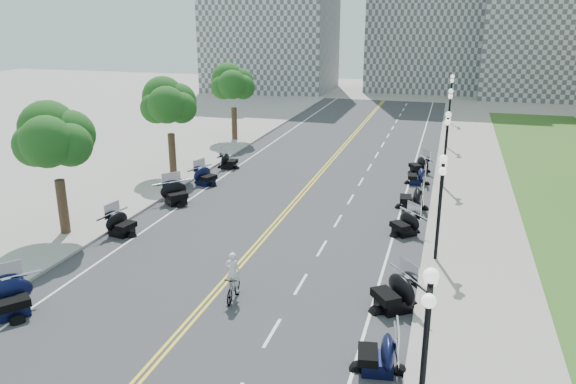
# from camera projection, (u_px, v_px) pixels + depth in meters

# --- Properties ---
(ground) EXTENTS (160.00, 160.00, 0.00)m
(ground) POSITION_uv_depth(u_px,v_px,m) (231.00, 275.00, 24.74)
(ground) COLOR gray
(road) EXTENTS (16.00, 90.00, 0.01)m
(road) POSITION_uv_depth(u_px,v_px,m) (292.00, 205.00, 33.90)
(road) COLOR #333335
(road) RESTS_ON ground
(centerline_yellow_a) EXTENTS (0.12, 90.00, 0.00)m
(centerline_yellow_a) POSITION_uv_depth(u_px,v_px,m) (291.00, 204.00, 33.93)
(centerline_yellow_a) COLOR yellow
(centerline_yellow_a) RESTS_ON road
(centerline_yellow_b) EXTENTS (0.12, 90.00, 0.00)m
(centerline_yellow_b) POSITION_uv_depth(u_px,v_px,m) (294.00, 205.00, 33.86)
(centerline_yellow_b) COLOR yellow
(centerline_yellow_b) RESTS_ON road
(edge_line_north) EXTENTS (0.12, 90.00, 0.00)m
(edge_line_north) POSITION_uv_depth(u_px,v_px,m) (400.00, 215.00, 32.19)
(edge_line_north) COLOR white
(edge_line_north) RESTS_ON road
(edge_line_south) EXTENTS (0.12, 90.00, 0.00)m
(edge_line_south) POSITION_uv_depth(u_px,v_px,m) (196.00, 195.00, 35.60)
(edge_line_south) COLOR white
(edge_line_south) RESTS_ON road
(lane_dash_5) EXTENTS (0.12, 2.00, 0.00)m
(lane_dash_5) POSITION_uv_depth(u_px,v_px,m) (272.00, 333.00, 20.23)
(lane_dash_5) COLOR white
(lane_dash_5) RESTS_ON road
(lane_dash_6) EXTENTS (0.12, 2.00, 0.00)m
(lane_dash_6) POSITION_uv_depth(u_px,v_px,m) (301.00, 284.00, 23.89)
(lane_dash_6) COLOR white
(lane_dash_6) RESTS_ON road
(lane_dash_7) EXTENTS (0.12, 2.00, 0.00)m
(lane_dash_7) POSITION_uv_depth(u_px,v_px,m) (322.00, 248.00, 27.55)
(lane_dash_7) COLOR white
(lane_dash_7) RESTS_ON road
(lane_dash_8) EXTENTS (0.12, 2.00, 0.00)m
(lane_dash_8) POSITION_uv_depth(u_px,v_px,m) (338.00, 221.00, 31.21)
(lane_dash_8) COLOR white
(lane_dash_8) RESTS_ON road
(lane_dash_9) EXTENTS (0.12, 2.00, 0.00)m
(lane_dash_9) POSITION_uv_depth(u_px,v_px,m) (351.00, 199.00, 34.87)
(lane_dash_9) COLOR white
(lane_dash_9) RESTS_ON road
(lane_dash_10) EXTENTS (0.12, 2.00, 0.00)m
(lane_dash_10) POSITION_uv_depth(u_px,v_px,m) (361.00, 182.00, 38.53)
(lane_dash_10) COLOR white
(lane_dash_10) RESTS_ON road
(lane_dash_11) EXTENTS (0.12, 2.00, 0.00)m
(lane_dash_11) POSITION_uv_depth(u_px,v_px,m) (369.00, 167.00, 42.19)
(lane_dash_11) COLOR white
(lane_dash_11) RESTS_ON road
(lane_dash_12) EXTENTS (0.12, 2.00, 0.00)m
(lane_dash_12) POSITION_uv_depth(u_px,v_px,m) (377.00, 155.00, 45.85)
(lane_dash_12) COLOR white
(lane_dash_12) RESTS_ON road
(lane_dash_13) EXTENTS (0.12, 2.00, 0.00)m
(lane_dash_13) POSITION_uv_depth(u_px,v_px,m) (383.00, 145.00, 49.52)
(lane_dash_13) COLOR white
(lane_dash_13) RESTS_ON road
(lane_dash_14) EXTENTS (0.12, 2.00, 0.00)m
(lane_dash_14) POSITION_uv_depth(u_px,v_px,m) (388.00, 136.00, 53.18)
(lane_dash_14) COLOR white
(lane_dash_14) RESTS_ON road
(lane_dash_15) EXTENTS (0.12, 2.00, 0.00)m
(lane_dash_15) POSITION_uv_depth(u_px,v_px,m) (393.00, 128.00, 56.84)
(lane_dash_15) COLOR white
(lane_dash_15) RESTS_ON road
(lane_dash_16) EXTENTS (0.12, 2.00, 0.00)m
(lane_dash_16) POSITION_uv_depth(u_px,v_px,m) (397.00, 121.00, 60.50)
(lane_dash_16) COLOR white
(lane_dash_16) RESTS_ON road
(lane_dash_17) EXTENTS (0.12, 2.00, 0.00)m
(lane_dash_17) POSITION_uv_depth(u_px,v_px,m) (400.00, 115.00, 64.16)
(lane_dash_17) COLOR white
(lane_dash_17) RESTS_ON road
(lane_dash_18) EXTENTS (0.12, 2.00, 0.00)m
(lane_dash_18) POSITION_uv_depth(u_px,v_px,m) (403.00, 110.00, 67.82)
(lane_dash_18) COLOR white
(lane_dash_18) RESTS_ON road
(lane_dash_19) EXTENTS (0.12, 2.00, 0.00)m
(lane_dash_19) POSITION_uv_depth(u_px,v_px,m) (406.00, 105.00, 71.48)
(lane_dash_19) COLOR white
(lane_dash_19) RESTS_ON road
(sidewalk_north) EXTENTS (5.00, 90.00, 0.15)m
(sidewalk_north) POSITION_uv_depth(u_px,v_px,m) (475.00, 221.00, 31.07)
(sidewalk_north) COLOR #9E9991
(sidewalk_north) RESTS_ON ground
(sidewalk_south) EXTENTS (5.00, 90.00, 0.15)m
(sidewalk_south) POSITION_uv_depth(u_px,v_px,m) (138.00, 189.00, 36.67)
(sidewalk_south) COLOR #9E9991
(sidewalk_south) RESTS_ON ground
(distant_block_a) EXTENTS (18.00, 14.00, 26.00)m
(distant_block_a) POSITION_uv_depth(u_px,v_px,m) (271.00, 0.00, 82.37)
(distant_block_a) COLOR gray
(distant_block_a) RESTS_ON ground
(distant_block_c) EXTENTS (20.00, 14.00, 22.00)m
(distant_block_c) POSITION_uv_depth(u_px,v_px,m) (562.00, 14.00, 75.05)
(distant_block_c) COLOR gray
(distant_block_c) RESTS_ON ground
(street_lamp_1) EXTENTS (0.50, 1.20, 4.90)m
(street_lamp_1) POSITION_uv_depth(u_px,v_px,m) (424.00, 357.00, 14.34)
(street_lamp_1) COLOR black
(street_lamp_1) RESTS_ON sidewalk_north
(street_lamp_2) EXTENTS (0.50, 1.20, 4.90)m
(street_lamp_2) POSITION_uv_depth(u_px,v_px,m) (439.00, 209.00, 25.33)
(street_lamp_2) COLOR black
(street_lamp_2) RESTS_ON sidewalk_north
(street_lamp_3) EXTENTS (0.50, 1.20, 4.90)m
(street_lamp_3) POSITION_uv_depth(u_px,v_px,m) (445.00, 150.00, 36.31)
(street_lamp_3) COLOR black
(street_lamp_3) RESTS_ON sidewalk_north
(street_lamp_4) EXTENTS (0.50, 1.20, 4.90)m
(street_lamp_4) POSITION_uv_depth(u_px,v_px,m) (449.00, 119.00, 47.29)
(street_lamp_4) COLOR black
(street_lamp_4) RESTS_ON sidewalk_north
(street_lamp_5) EXTENTS (0.50, 1.20, 4.90)m
(street_lamp_5) POSITION_uv_depth(u_px,v_px,m) (451.00, 99.00, 58.28)
(street_lamp_5) COLOR black
(street_lamp_5) RESTS_ON sidewalk_north
(tree_2) EXTENTS (4.80, 4.80, 9.20)m
(tree_2) POSITION_uv_depth(u_px,v_px,m) (55.00, 146.00, 27.81)
(tree_2) COLOR #235619
(tree_2) RESTS_ON sidewalk_south
(tree_3) EXTENTS (4.80, 4.80, 9.20)m
(tree_3) POSITION_uv_depth(u_px,v_px,m) (169.00, 109.00, 38.79)
(tree_3) COLOR #235619
(tree_3) RESTS_ON sidewalk_south
(tree_4) EXTENTS (4.80, 4.80, 9.20)m
(tree_4) POSITION_uv_depth(u_px,v_px,m) (233.00, 88.00, 49.77)
(tree_4) COLOR #235619
(tree_4) RESTS_ON sidewalk_south
(motorcycle_n_4) EXTENTS (2.28, 2.28, 1.40)m
(motorcycle_n_4) POSITION_uv_depth(u_px,v_px,m) (378.00, 352.00, 17.89)
(motorcycle_n_4) COLOR black
(motorcycle_n_4) RESTS_ON road
(motorcycle_n_5) EXTENTS (3.14, 3.14, 1.57)m
(motorcycle_n_5) POSITION_uv_depth(u_px,v_px,m) (394.00, 291.00, 21.64)
(motorcycle_n_5) COLOR black
(motorcycle_n_5) RESTS_ON road
(motorcycle_n_7) EXTENTS (2.71, 2.71, 1.34)m
(motorcycle_n_7) POSITION_uv_depth(u_px,v_px,m) (405.00, 222.00, 29.09)
(motorcycle_n_7) COLOR black
(motorcycle_n_7) RESTS_ON road
(motorcycle_n_8) EXTENTS (2.29, 2.29, 1.47)m
(motorcycle_n_8) POSITION_uv_depth(u_px,v_px,m) (412.00, 197.00, 33.00)
(motorcycle_n_8) COLOR black
(motorcycle_n_8) RESTS_ON road
(motorcycle_n_9) EXTENTS (2.00, 2.00, 1.28)m
(motorcycle_n_9) POSITION_uv_depth(u_px,v_px,m) (417.00, 175.00, 37.85)
(motorcycle_n_9) COLOR black
(motorcycle_n_9) RESTS_ON road
(motorcycle_n_10) EXTENTS (2.61, 2.61, 1.32)m
(motorcycle_n_10) POSITION_uv_depth(u_px,v_px,m) (419.00, 164.00, 40.53)
(motorcycle_n_10) COLOR black
(motorcycle_n_10) RESTS_ON road
(motorcycle_s_4) EXTENTS (3.09, 3.09, 1.54)m
(motorcycle_s_4) POSITION_uv_depth(u_px,v_px,m) (11.00, 296.00, 21.27)
(motorcycle_s_4) COLOR black
(motorcycle_s_4) RESTS_ON road
(motorcycle_s_6) EXTENTS (2.24, 2.24, 1.36)m
(motorcycle_s_6) POSITION_uv_depth(u_px,v_px,m) (121.00, 223.00, 29.05)
(motorcycle_s_6) COLOR black
(motorcycle_s_6) RESTS_ON road
(motorcycle_s_7) EXTENTS (2.98, 2.98, 1.48)m
(motorcycle_s_7) POSITION_uv_depth(u_px,v_px,m) (175.00, 192.00, 33.85)
(motorcycle_s_7) COLOR black
(motorcycle_s_7) RESTS_ON road
(motorcycle_s_8) EXTENTS (2.49, 2.49, 1.36)m
(motorcycle_s_8) POSITION_uv_depth(u_px,v_px,m) (205.00, 175.00, 37.68)
(motorcycle_s_8) COLOR black
(motorcycle_s_8) RESTS_ON road
(motorcycle_s_9) EXTENTS (1.89, 1.89, 1.28)m
(motorcycle_s_9) POSITION_uv_depth(u_px,v_px,m) (229.00, 160.00, 41.74)
(motorcycle_s_9) COLOR black
(motorcycle_s_9) RESTS_ON road
(bicycle) EXTENTS (0.69, 1.86, 1.09)m
(bicycle) POSITION_uv_depth(u_px,v_px,m) (233.00, 287.00, 22.48)
(bicycle) COLOR #A51414
(bicycle) RESTS_ON road
(cyclist_rider) EXTENTS (0.62, 0.41, 1.70)m
(cyclist_rider) POSITION_uv_depth(u_px,v_px,m) (232.00, 255.00, 22.06)
(cyclist_rider) COLOR silver
(cyclist_rider) RESTS_ON bicycle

